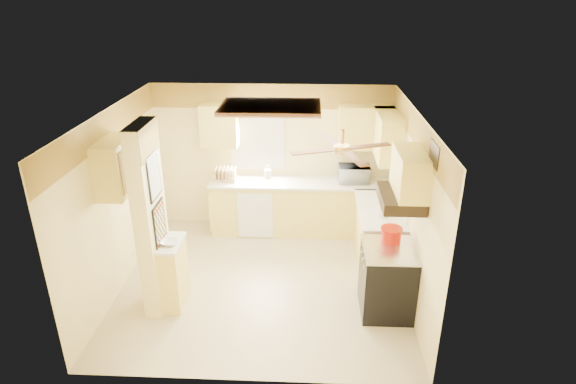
{
  "coord_description": "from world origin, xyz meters",
  "views": [
    {
      "loc": [
        0.63,
        -5.87,
        3.99
      ],
      "look_at": [
        0.34,
        0.35,
        1.28
      ],
      "focal_mm": 30.0,
      "sensor_mm": 36.0,
      "label": 1
    }
  ],
  "objects_px": {
    "stove": "(387,279)",
    "bowl": "(170,243)",
    "kettle": "(384,210)",
    "microwave": "(354,174)",
    "dutch_oven": "(391,234)"
  },
  "relations": [
    {
      "from": "microwave",
      "to": "kettle",
      "type": "height_order",
      "value": "microwave"
    },
    {
      "from": "dutch_oven",
      "to": "kettle",
      "type": "relative_size",
      "value": 1.29
    },
    {
      "from": "kettle",
      "to": "stove",
      "type": "bearing_deg",
      "value": -92.39
    },
    {
      "from": "microwave",
      "to": "kettle",
      "type": "distance_m",
      "value": 1.34
    },
    {
      "from": "bowl",
      "to": "kettle",
      "type": "xyz_separation_m",
      "value": [
        2.82,
        0.92,
        0.08
      ]
    },
    {
      "from": "microwave",
      "to": "bowl",
      "type": "relative_size",
      "value": 2.37
    },
    {
      "from": "stove",
      "to": "kettle",
      "type": "relative_size",
      "value": 4.2
    },
    {
      "from": "kettle",
      "to": "bowl",
      "type": "bearing_deg",
      "value": -161.92
    },
    {
      "from": "stove",
      "to": "microwave",
      "type": "relative_size",
      "value": 1.79
    },
    {
      "from": "stove",
      "to": "bowl",
      "type": "xyz_separation_m",
      "value": [
        -2.79,
        -0.06,
        0.51
      ]
    },
    {
      "from": "stove",
      "to": "bowl",
      "type": "distance_m",
      "value": 2.83
    },
    {
      "from": "stove",
      "to": "kettle",
      "type": "distance_m",
      "value": 1.04
    },
    {
      "from": "microwave",
      "to": "stove",
      "type": "bearing_deg",
      "value": 96.4
    },
    {
      "from": "bowl",
      "to": "dutch_oven",
      "type": "bearing_deg",
      "value": 5.45
    },
    {
      "from": "microwave",
      "to": "bowl",
      "type": "bearing_deg",
      "value": 40.45
    }
  ]
}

